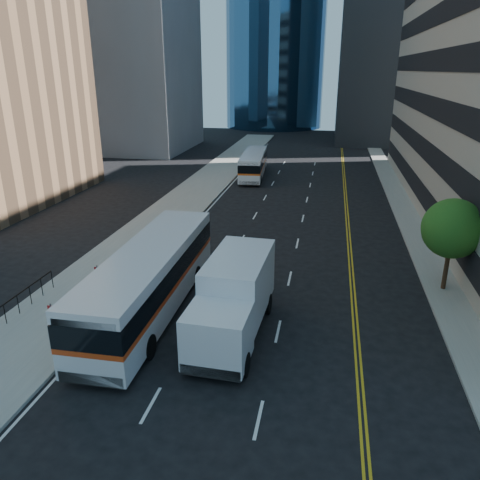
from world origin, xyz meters
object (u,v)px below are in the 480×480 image
Objects in this scene: bus_front at (150,278)px; bus_rear at (253,164)px; street_tree at (453,229)px; box_truck at (234,299)px.

bus_front reaches higher than bus_rear.
box_truck is (-10.48, -6.68, -1.77)m from street_tree.
bus_front is (-14.99, -5.27, -1.80)m from street_tree.
street_tree reaches higher than box_truck.
box_truck reaches higher than bus_front.
street_tree reaches higher than bus_front.
bus_front is 32.17m from bus_rear.
bus_front is 4.72m from box_truck.
street_tree is 15.99m from bus_front.
street_tree is at bearing 18.92° from bus_front.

